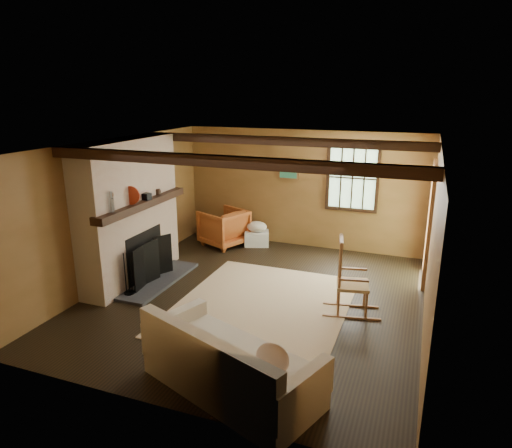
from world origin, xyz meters
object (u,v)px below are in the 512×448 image
at_px(laundry_basket, 257,238).
at_px(armchair, 224,227).
at_px(sofa, 228,368).
at_px(rocking_chair, 350,282).
at_px(fireplace, 131,217).

height_order(laundry_basket, armchair, armchair).
distance_m(sofa, laundry_basket, 4.89).
distance_m(rocking_chair, laundry_basket, 3.33).
xyz_separation_m(rocking_chair, laundry_basket, (-2.33, 2.36, -0.33)).
bearing_deg(sofa, rocking_chair, 89.85).
relative_size(sofa, armchair, 2.60).
xyz_separation_m(rocking_chair, sofa, (-0.90, -2.32, -0.19)).
relative_size(laundry_basket, armchair, 0.59).
relative_size(rocking_chair, sofa, 0.52).
bearing_deg(sofa, fireplace, 161.82).
relative_size(fireplace, laundry_basket, 4.80).
xyz_separation_m(fireplace, rocking_chair, (3.68, 0.04, -0.62)).
bearing_deg(armchair, laundry_basket, 133.17).
relative_size(sofa, laundry_basket, 4.39).
xyz_separation_m(laundry_basket, armchair, (-0.65, -0.23, 0.23)).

